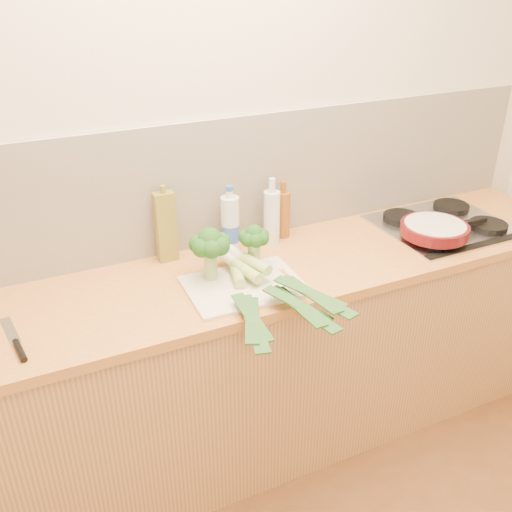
{
  "coord_description": "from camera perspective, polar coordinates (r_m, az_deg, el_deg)",
  "views": [
    {
      "loc": [
        -0.78,
        -0.59,
        2.01
      ],
      "look_at": [
        0.02,
        1.1,
        1.02
      ],
      "focal_mm": 40.0,
      "sensor_mm": 36.0,
      "label": 1
    }
  ],
  "objects": [
    {
      "name": "oil_tin",
      "position": [
        2.31,
        -9.0,
        2.93
      ],
      "size": [
        0.08,
        0.05,
        0.32
      ],
      "color": "olive",
      "rests_on": "counter"
    },
    {
      "name": "leek_front",
      "position": [
        2.12,
        -1.63,
        -2.61
      ],
      "size": [
        0.23,
        0.71,
        0.04
      ],
      "rotation": [
        0.0,
        0.0,
        -0.25
      ],
      "color": "white",
      "rests_on": "chopping_board"
    },
    {
      "name": "chefs_knife",
      "position": [
        1.99,
        -22.76,
        -8.23
      ],
      "size": [
        0.07,
        0.29,
        0.02
      ],
      "rotation": [
        0.0,
        0.0,
        0.14
      ],
      "color": "silver",
      "rests_on": "counter"
    },
    {
      "name": "glass_bottle",
      "position": [
        2.44,
        1.58,
        3.98
      ],
      "size": [
        0.07,
        0.07,
        0.29
      ],
      "color": "silver",
      "rests_on": "counter"
    },
    {
      "name": "chopping_board",
      "position": [
        2.15,
        -1.18,
        -3.01
      ],
      "size": [
        0.44,
        0.33,
        0.01
      ],
      "primitive_type": "cube",
      "rotation": [
        0.0,
        0.0,
        -0.02
      ],
      "color": "beige",
      "rests_on": "counter"
    },
    {
      "name": "gas_hob",
      "position": [
        2.76,
        18.33,
        3.05
      ],
      "size": [
        0.58,
        0.5,
        0.04
      ],
      "color": "silver",
      "rests_on": "counter"
    },
    {
      "name": "water_bottle",
      "position": [
        2.37,
        -2.59,
        3.01
      ],
      "size": [
        0.08,
        0.08,
        0.27
      ],
      "color": "silver",
      "rests_on": "counter"
    },
    {
      "name": "broccoli_left",
      "position": [
        2.13,
        -4.62,
        1.15
      ],
      "size": [
        0.16,
        0.16,
        0.21
      ],
      "color": "#89AE65",
      "rests_on": "chopping_board"
    },
    {
      "name": "leek_back",
      "position": [
        2.11,
        1.42,
        -1.56
      ],
      "size": [
        0.23,
        0.65,
        0.04
      ],
      "rotation": [
        0.0,
        0.0,
        0.28
      ],
      "color": "white",
      "rests_on": "chopping_board"
    },
    {
      "name": "broccoli_right",
      "position": [
        2.2,
        -0.2,
        1.71
      ],
      "size": [
        0.12,
        0.12,
        0.19
      ],
      "color": "#89AE65",
      "rests_on": "chopping_board"
    },
    {
      "name": "amber_bottle",
      "position": [
        2.5,
        2.68,
        4.26
      ],
      "size": [
        0.06,
        0.06,
        0.26
      ],
      "color": "brown",
      "rests_on": "counter"
    },
    {
      "name": "leek_mid",
      "position": [
        2.1,
        0.18,
        -2.26
      ],
      "size": [
        0.19,
        0.69,
        0.04
      ],
      "rotation": [
        0.0,
        0.0,
        0.2
      ],
      "color": "white",
      "rests_on": "chopping_board"
    },
    {
      "name": "skillet",
      "position": [
        2.58,
        17.47,
        2.61
      ],
      "size": [
        0.43,
        0.29,
        0.05
      ],
      "rotation": [
        0.0,
        0.0,
        -0.04
      ],
      "color": "#4E0D11",
      "rests_on": "gas_hob"
    },
    {
      "name": "counter",
      "position": [
        2.5,
        -1.34,
        -10.7
      ],
      "size": [
        3.2,
        0.62,
        0.9
      ],
      "color": "tan",
      "rests_on": "ground"
    },
    {
      "name": "room_shell",
      "position": [
        2.38,
        -4.4,
        7.12
      ],
      "size": [
        3.5,
        3.5,
        3.5
      ],
      "color": "beige",
      "rests_on": "ground"
    }
  ]
}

